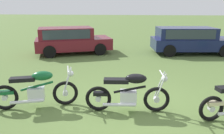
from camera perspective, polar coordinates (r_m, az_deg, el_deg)
ground_plane at (r=5.96m, az=4.50°, el=-10.12°), size 120.00×120.00×0.00m
motorcycle_green at (r=6.06m, az=-18.78°, el=-5.48°), size 2.08×0.95×1.02m
motorcycle_black at (r=5.54m, az=4.23°, el=-6.60°), size 2.09×0.64×1.02m
car_burgundy at (r=12.50m, az=-10.73°, el=7.18°), size 4.40×3.20×1.43m
car_navy at (r=12.98m, az=19.01°, el=6.92°), size 4.47×2.32×1.43m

